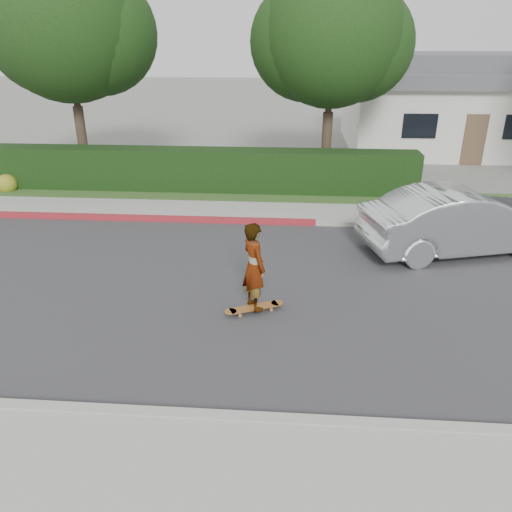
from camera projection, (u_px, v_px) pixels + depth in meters
name	position (u px, v px, depth m)	size (l,w,h in m)	color
ground	(276.00, 290.00, 10.75)	(120.00, 120.00, 0.00)	slate
road	(276.00, 289.00, 10.75)	(60.00, 8.00, 0.01)	#2D2D30
curb_near	(264.00, 421.00, 6.98)	(60.00, 0.20, 0.15)	#9E9E99
sidewalk_near	(260.00, 473.00, 6.16)	(60.00, 1.60, 0.12)	gray
curb_far	(281.00, 222.00, 14.46)	(60.00, 0.20, 0.15)	#9E9E99
curb_red_section	(113.00, 217.00, 14.80)	(12.00, 0.21, 0.15)	maroon
sidewalk_far	(282.00, 212.00, 15.29)	(60.00, 1.60, 0.12)	gray
planting_strip	(283.00, 197.00, 16.75)	(60.00, 1.60, 0.10)	#2D4C1E
hedge	(197.00, 171.00, 17.22)	(15.00, 1.00, 1.50)	black
tree_left	(69.00, 28.00, 17.06)	(5.99, 5.21, 8.00)	#33261C
tree_center	(332.00, 40.00, 17.05)	(5.66, 4.84, 7.44)	#33261C
house	(455.00, 102.00, 23.95)	(10.60, 8.60, 4.30)	beige
skateboard	(254.00, 308.00, 9.82)	(1.20, 0.72, 0.11)	#AE6E30
skateboarder	(254.00, 267.00, 9.46)	(0.64, 0.42, 1.76)	white
car_silver	(462.00, 221.00, 12.35)	(1.72, 4.94, 1.63)	silver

